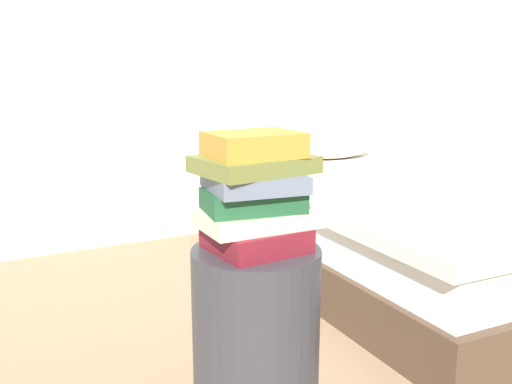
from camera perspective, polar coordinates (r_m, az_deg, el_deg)
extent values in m
cube|color=silver|center=(3.33, -16.98, 16.74)|extent=(7.00, 0.08, 2.60)
cube|color=#4C3828|center=(3.04, 15.83, -5.48)|extent=(1.55, 2.04, 0.22)
cube|color=white|center=(2.99, 16.06, -1.83)|extent=(1.49, 1.96, 0.18)
cube|color=silver|center=(2.96, 16.20, 0.43)|extent=(1.58, 2.00, 0.06)
ellipsoid|color=silver|center=(3.56, 7.66, 4.58)|extent=(0.57, 0.30, 0.16)
cylinder|color=#333338|center=(1.59, 0.00, -15.30)|extent=(0.34, 0.34, 0.56)
cube|color=maroon|center=(1.47, -0.04, -4.57)|extent=(0.24, 0.22, 0.06)
cube|color=beige|center=(1.47, 0.29, -2.56)|extent=(0.30, 0.19, 0.04)
cube|color=#1E512D|center=(1.44, -0.30, -0.83)|extent=(0.26, 0.19, 0.05)
cube|color=slate|center=(1.43, -0.12, 1.01)|extent=(0.25, 0.24, 0.04)
cube|color=olive|center=(1.44, -0.24, 2.76)|extent=(0.30, 0.24, 0.04)
cube|color=#B7842D|center=(1.42, -0.24, 4.72)|extent=(0.22, 0.17, 0.06)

